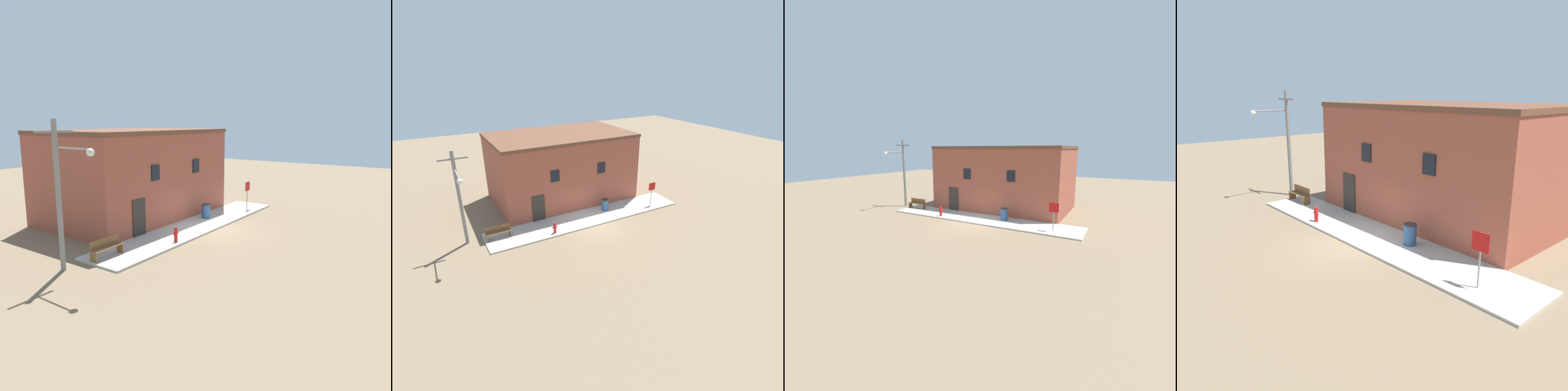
{
  "view_description": "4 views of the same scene",
  "coord_description": "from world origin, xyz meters",
  "views": [
    {
      "loc": [
        -18.96,
        -11.61,
        6.47
      ],
      "look_at": [
        -0.01,
        1.42,
        2.0
      ],
      "focal_mm": 35.0,
      "sensor_mm": 36.0,
      "label": 1
    },
    {
      "loc": [
        -10.61,
        -17.68,
        11.49
      ],
      "look_at": [
        -0.01,
        1.42,
        2.0
      ],
      "focal_mm": 28.0,
      "sensor_mm": 36.0,
      "label": 2
    },
    {
      "loc": [
        10.1,
        -16.71,
        5.71
      ],
      "look_at": [
        -0.01,
        1.42,
        2.0
      ],
      "focal_mm": 24.0,
      "sensor_mm": 36.0,
      "label": 3
    },
    {
      "loc": [
        12.55,
        -9.32,
        6.54
      ],
      "look_at": [
        -0.01,
        1.42,
        2.0
      ],
      "focal_mm": 35.0,
      "sensor_mm": 36.0,
      "label": 4
    }
  ],
  "objects": [
    {
      "name": "fire_hydrant",
      "position": [
        -3.29,
        0.46,
        0.51
      ],
      "size": [
        0.42,
        0.2,
        0.82
      ],
      "color": "red",
      "rests_on": "sidewalk"
    },
    {
      "name": "ground_plane",
      "position": [
        0.0,
        0.0,
        0.0
      ],
      "size": [
        80.0,
        80.0,
        0.0
      ],
      "primitive_type": "plane",
      "color": "#7A664C"
    },
    {
      "name": "brick_building",
      "position": [
        -0.03,
        6.47,
        2.98
      ],
      "size": [
        11.99,
        7.37,
        5.96
      ],
      "color": "#9E4C38",
      "rests_on": "ground"
    },
    {
      "name": "utility_pole",
      "position": [
        -9.13,
        2.06,
        3.65
      ],
      "size": [
        1.8,
        2.46,
        6.59
      ],
      "color": "gray",
      "rests_on": "ground"
    },
    {
      "name": "stop_sign",
      "position": [
        6.04,
        0.93,
        1.5
      ],
      "size": [
        0.67,
        0.06,
        2.0
      ],
      "color": "gray",
      "rests_on": "sidewalk"
    },
    {
      "name": "trash_bin",
      "position": [
        1.92,
        1.9,
        0.58
      ],
      "size": [
        0.59,
        0.59,
        0.95
      ],
      "color": "#2D517F",
      "rests_on": "sidewalk"
    },
    {
      "name": "sidewalk",
      "position": [
        0.0,
        1.42,
        0.05
      ],
      "size": [
        16.16,
        2.85,
        0.11
      ],
      "color": "#BCB7AD",
      "rests_on": "ground"
    },
    {
      "name": "bench",
      "position": [
        -7.08,
        1.74,
        0.57
      ],
      "size": [
        1.76,
        0.44,
        0.91
      ],
      "color": "brown",
      "rests_on": "sidewalk"
    }
  ]
}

